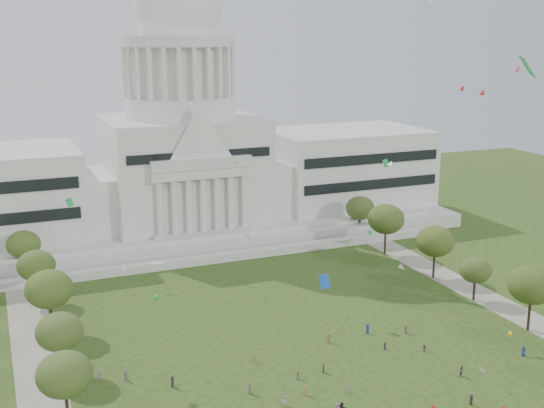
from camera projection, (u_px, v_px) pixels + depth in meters
name	position (u px, v px, depth m)	size (l,w,h in m)	color
capitol	(182.00, 158.00, 200.92)	(160.00, 64.50, 91.30)	silver
path_left	(41.00, 390.00, 113.46)	(8.00, 160.00, 0.04)	gray
path_right	(500.00, 305.00, 149.40)	(8.00, 160.00, 0.04)	gray
row_tree_l_2	(64.00, 375.00, 101.16)	(8.42, 8.42, 11.97)	black
row_tree_r_2	(532.00, 285.00, 134.39)	(9.55, 9.55, 13.58)	black
row_tree_l_3	(59.00, 332.00, 116.46)	(8.12, 8.12, 11.55)	black
row_tree_r_3	(476.00, 270.00, 150.36)	(7.01, 7.01, 9.98)	black
row_tree_l_4	(49.00, 289.00, 132.75)	(9.29, 9.29, 13.21)	black
row_tree_r_4	(435.00, 241.00, 163.90)	(9.19, 9.19, 13.06)	black
row_tree_l_5	(36.00, 266.00, 149.20)	(8.33, 8.33, 11.85)	black
row_tree_r_5	(386.00, 219.00, 181.31)	(9.82, 9.82, 13.96)	black
row_tree_l_6	(23.00, 244.00, 164.85)	(8.19, 8.19, 11.64)	black
row_tree_r_6	(360.00, 208.00, 198.64)	(8.42, 8.42, 11.97)	black
person_0	(523.00, 351.00, 125.41)	(0.92, 0.60, 1.89)	navy
person_2	(462.00, 371.00, 117.80)	(0.95, 0.58, 1.95)	#4C4C51
person_4	(347.00, 388.00, 112.58)	(1.00, 0.55, 1.71)	silver
person_5	(342.00, 408.00, 106.35)	(1.75, 0.69, 1.89)	#26262B
person_8	(284.00, 401.00, 108.45)	(0.87, 0.54, 1.78)	silver
person_10	(424.00, 348.00, 127.24)	(0.85, 0.47, 1.46)	#4C4C51
distant_crowd	(268.00, 391.00, 111.64)	(62.94, 34.51, 1.95)	#33723F
kite_swarm	(377.00, 205.00, 103.85)	(87.01, 110.88, 64.79)	red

